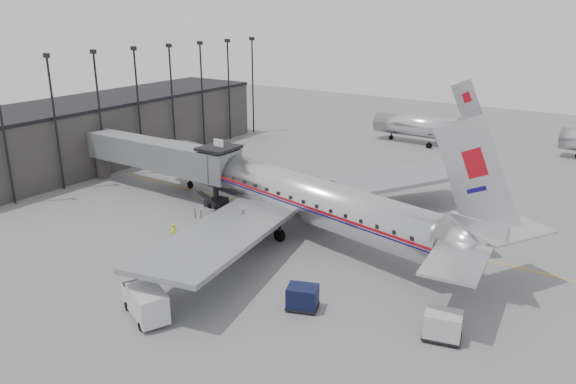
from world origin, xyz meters
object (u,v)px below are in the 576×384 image
object	(u,v)px
ramp_worker	(174,234)
service_van	(145,300)
baggage_cart_white	(443,325)
airliner	(292,194)
baggage_cart_navy	(303,297)

from	to	relation	value
ramp_worker	service_van	bearing A→B (deg)	-78.94
service_van	ramp_worker	bearing A→B (deg)	150.28
service_van	baggage_cart_white	distance (m)	19.69
airliner	baggage_cart_white	size ratio (longest dim) A/B	15.43
service_van	ramp_worker	world-z (taller)	service_van
service_van	baggage_cart_navy	xyz separation A→B (m)	(8.36, 6.77, -0.28)
baggage_cart_navy	baggage_cart_white	distance (m)	9.53
airliner	ramp_worker	xyz separation A→B (m)	(-6.73, -8.82, -2.50)
service_van	ramp_worker	distance (m)	12.32
ramp_worker	airliner	bearing A→B (deg)	27.83
baggage_cart_navy	ramp_worker	xyz separation A→B (m)	(-15.59, 3.20, -0.01)
airliner	baggage_cart_navy	bearing A→B (deg)	-41.63
airliner	baggage_cart_navy	world-z (taller)	airliner
baggage_cart_white	baggage_cart_navy	bearing A→B (deg)	177.79
service_van	baggage_cart_white	bearing A→B (deg)	50.25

